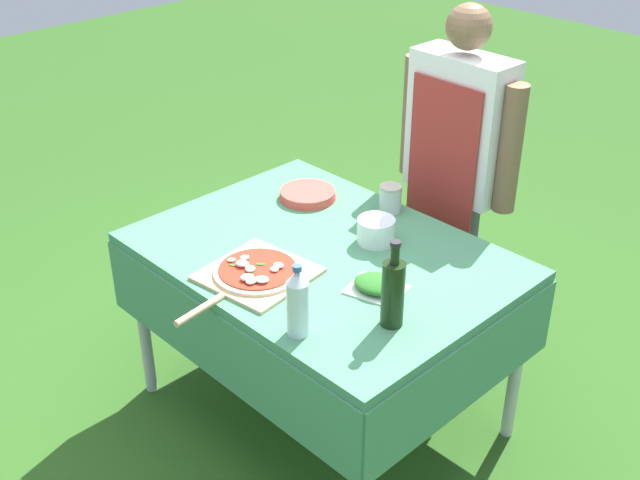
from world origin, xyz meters
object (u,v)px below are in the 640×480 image
at_px(oil_bottle, 393,292).
at_px(water_bottle, 298,302).
at_px(prep_table, 323,271).
at_px(sauce_jar, 390,200).
at_px(mixing_tub, 376,231).
at_px(plate_stack, 308,194).
at_px(herb_container, 377,285).
at_px(pizza_on_peel, 255,273).
at_px(person_cook, 456,160).

relative_size(oil_bottle, water_bottle, 1.22).
height_order(prep_table, sauce_jar, sauce_jar).
distance_m(oil_bottle, water_bottle, 0.29).
distance_m(mixing_tub, plate_stack, 0.43).
relative_size(water_bottle, herb_container, 1.10).
bearing_deg(herb_container, oil_bottle, -33.92).
xyz_separation_m(pizza_on_peel, water_bottle, (0.33, -0.11, 0.10)).
bearing_deg(plate_stack, pizza_on_peel, -60.17).
bearing_deg(herb_container, person_cook, 109.55).
distance_m(person_cook, plate_stack, 0.60).
height_order(person_cook, mixing_tub, person_cook).
bearing_deg(prep_table, water_bottle, -53.22).
relative_size(herb_container, mixing_tub, 1.59).
bearing_deg(mixing_tub, herb_container, -46.91).
xyz_separation_m(mixing_tub, plate_stack, (-0.42, 0.06, -0.03)).
bearing_deg(pizza_on_peel, plate_stack, 112.65).
bearing_deg(herb_container, water_bottle, -91.41).
bearing_deg(sauce_jar, prep_table, -84.00).
height_order(prep_table, herb_container, herb_container).
bearing_deg(sauce_jar, mixing_tub, -60.13).
height_order(person_cook, plate_stack, person_cook).
bearing_deg(water_bottle, plate_stack, 134.79).
bearing_deg(water_bottle, person_cook, 103.28).
bearing_deg(person_cook, prep_table, 88.23).
bearing_deg(mixing_tub, water_bottle, -70.02).
relative_size(pizza_on_peel, water_bottle, 2.31).
xyz_separation_m(prep_table, oil_bottle, (0.45, -0.15, 0.20)).
bearing_deg(oil_bottle, mixing_tub, 137.88).
height_order(prep_table, person_cook, person_cook).
xyz_separation_m(person_cook, plate_stack, (-0.37, -0.46, -0.13)).
xyz_separation_m(plate_stack, sauce_jar, (0.30, 0.16, 0.03)).
distance_m(prep_table, sauce_jar, 0.42).
height_order(oil_bottle, water_bottle, oil_bottle).
height_order(pizza_on_peel, herb_container, pizza_on_peel).
xyz_separation_m(water_bottle, sauce_jar, (-0.33, 0.79, -0.07)).
xyz_separation_m(oil_bottle, water_bottle, (-0.16, -0.24, -0.00)).
bearing_deg(pizza_on_peel, water_bottle, -25.67).
bearing_deg(mixing_tub, plate_stack, 171.74).
bearing_deg(pizza_on_peel, sauce_jar, 83.21).
height_order(pizza_on_peel, plate_stack, pizza_on_peel).
xyz_separation_m(prep_table, herb_container, (0.30, -0.05, 0.10)).
height_order(pizza_on_peel, mixing_tub, mixing_tub).
height_order(pizza_on_peel, water_bottle, water_bottle).
relative_size(oil_bottle, plate_stack, 1.29).
distance_m(herb_container, sauce_jar, 0.57).
distance_m(oil_bottle, sauce_jar, 0.75).
distance_m(person_cook, pizza_on_peel, 0.99).
xyz_separation_m(pizza_on_peel, oil_bottle, (0.49, 0.13, 0.10)).
distance_m(prep_table, pizza_on_peel, 0.30).
relative_size(pizza_on_peel, sauce_jar, 5.21).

